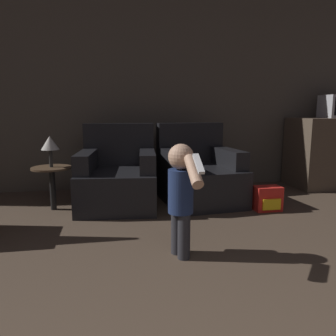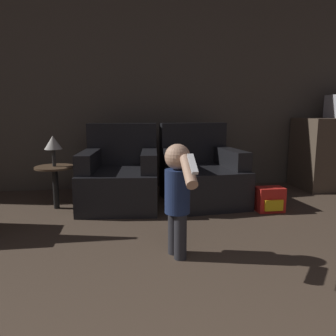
% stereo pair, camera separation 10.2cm
% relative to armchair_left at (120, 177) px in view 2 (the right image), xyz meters
% --- Properties ---
extents(wall_back, '(8.40, 0.05, 2.60)m').
position_rel_armchair_left_xyz_m(wall_back, '(0.25, 0.83, 1.00)').
color(wall_back, '#51493F').
rests_on(wall_back, ground_plane).
extents(armchair_left, '(0.89, 0.99, 0.88)m').
position_rel_armchair_left_xyz_m(armchair_left, '(0.00, 0.00, 0.00)').
color(armchair_left, black).
rests_on(armchair_left, ground_plane).
extents(armchair_right, '(0.89, 0.99, 0.88)m').
position_rel_armchair_left_xyz_m(armchair_right, '(0.91, 0.00, 0.00)').
color(armchair_right, black).
rests_on(armchair_right, ground_plane).
extents(person_toddler, '(0.18, 0.55, 0.81)m').
position_rel_armchair_left_xyz_m(person_toddler, '(0.40, -1.39, 0.17)').
color(person_toddler, '#28282D').
rests_on(person_toddler, ground_plane).
extents(toy_backpack, '(0.27, 0.20, 0.25)m').
position_rel_armchair_left_xyz_m(toy_backpack, '(1.52, -0.48, -0.18)').
color(toy_backpack, red).
rests_on(toy_backpack, ground_plane).
extents(kitchen_counter, '(0.99, 0.66, 0.93)m').
position_rel_armchair_left_xyz_m(kitchen_counter, '(2.86, 0.44, 0.16)').
color(kitchen_counter, brown).
rests_on(kitchen_counter, ground_plane).
extents(side_table, '(0.40, 0.40, 0.45)m').
position_rel_armchair_left_xyz_m(side_table, '(-0.68, -0.06, 0.07)').
color(side_table, black).
rests_on(side_table, ground_plane).
extents(lamp, '(0.18, 0.18, 0.32)m').
position_rel_armchair_left_xyz_m(lamp, '(-0.68, -0.06, 0.39)').
color(lamp, '#262626').
rests_on(lamp, side_table).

